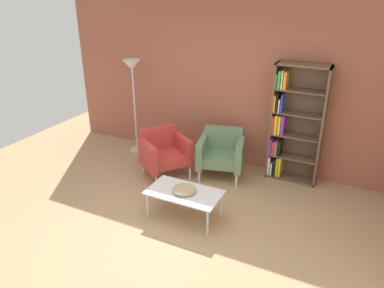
# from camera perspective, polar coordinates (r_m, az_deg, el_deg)

# --- Properties ---
(ground_plane) EXTENTS (8.32, 8.32, 0.00)m
(ground_plane) POSITION_cam_1_polar(r_m,az_deg,el_deg) (4.93, -4.88, -13.67)
(ground_plane) COLOR tan
(brick_back_panel) EXTENTS (6.40, 0.12, 2.90)m
(brick_back_panel) POSITION_cam_1_polar(r_m,az_deg,el_deg) (6.33, 6.24, 9.56)
(brick_back_panel) COLOR #9E5642
(brick_back_panel) RESTS_ON ground_plane
(bookshelf_tall) EXTENTS (0.80, 0.30, 1.90)m
(bookshelf_tall) POSITION_cam_1_polar(r_m,az_deg,el_deg) (6.02, 15.17, 2.74)
(bookshelf_tall) COLOR brown
(bookshelf_tall) RESTS_ON ground_plane
(coffee_table_low) EXTENTS (1.00, 0.56, 0.40)m
(coffee_table_low) POSITION_cam_1_polar(r_m,az_deg,el_deg) (5.03, -1.20, -7.70)
(coffee_table_low) COLOR silver
(coffee_table_low) RESTS_ON ground_plane
(decorative_bowl) EXTENTS (0.32, 0.32, 0.05)m
(decorative_bowl) POSITION_cam_1_polar(r_m,az_deg,el_deg) (4.99, -1.20, -7.05)
(decorative_bowl) COLOR tan
(decorative_bowl) RESTS_ON coffee_table_low
(armchair_spare_guest) EXTENTS (0.93, 0.95, 0.78)m
(armchair_spare_guest) POSITION_cam_1_polar(r_m,az_deg,el_deg) (6.11, -4.35, -1.23)
(armchair_spare_guest) COLOR #B73833
(armchair_spare_guest) RESTS_ON ground_plane
(armchair_by_bookshelf) EXTENTS (0.85, 0.80, 0.78)m
(armchair_by_bookshelf) POSITION_cam_1_polar(r_m,az_deg,el_deg) (6.11, 4.57, -1.26)
(armchair_by_bookshelf) COLOR slate
(armchair_by_bookshelf) RESTS_ON ground_plane
(floor_lamp_torchiere) EXTENTS (0.32, 0.32, 1.74)m
(floor_lamp_torchiere) POSITION_cam_1_polar(r_m,az_deg,el_deg) (6.77, -9.18, 10.31)
(floor_lamp_torchiere) COLOR silver
(floor_lamp_torchiere) RESTS_ON ground_plane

